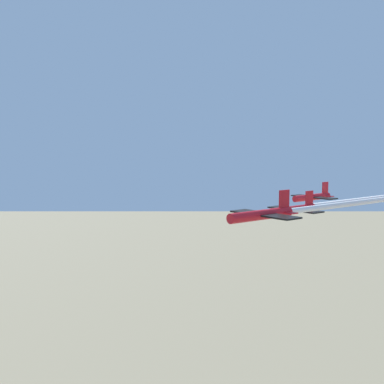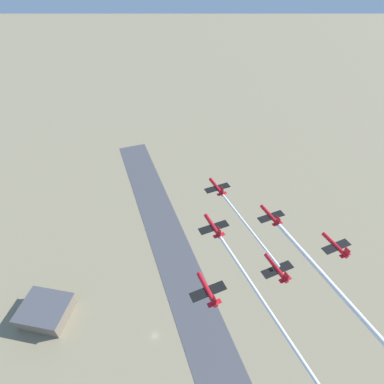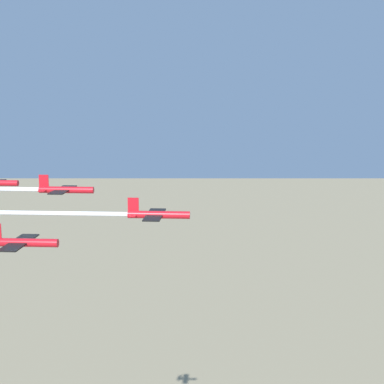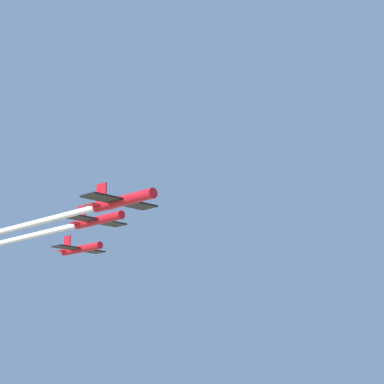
{
  "view_description": "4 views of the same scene",
  "coord_description": "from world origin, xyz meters",
  "px_view_note": "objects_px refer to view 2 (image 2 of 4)",
  "views": [
    {
      "loc": [
        30.59,
        -18.4,
        134.83
      ],
      "look_at": [
        -33.59,
        -13.01,
        128.44
      ],
      "focal_mm": 50.0,
      "sensor_mm": 36.0,
      "label": 1
    },
    {
      "loc": [
        -39.27,
        80.17,
        195.47
      ],
      "look_at": [
        -24.23,
        -1.16,
        124.8
      ],
      "focal_mm": 28.0,
      "sensor_mm": 36.0,
      "label": 2
    },
    {
      "loc": [
        -97.26,
        -61.22,
        144.15
      ],
      "look_at": [
        -26.49,
        -6.77,
        128.8
      ],
      "focal_mm": 50.0,
      "sensor_mm": 36.0,
      "label": 3
    },
    {
      "loc": [
        -41.13,
        -88.47,
        105.57
      ],
      "look_at": [
        -26.24,
        -12.62,
        125.01
      ],
      "focal_mm": 70.0,
      "sensor_mm": 36.0,
      "label": 4
    }
  ],
  "objects_px": {
    "hangar": "(46,311)",
    "jet_0": "(217,187)",
    "jet_2": "(271,216)",
    "jet_3": "(208,290)",
    "jet_5": "(336,246)",
    "jet_1": "(213,227)",
    "jet_4": "(277,269)"
  },
  "relations": [
    {
      "from": "jet_2",
      "to": "jet_4",
      "type": "relative_size",
      "value": 1.0
    },
    {
      "from": "jet_5",
      "to": "jet_1",
      "type": "bearing_deg",
      "value": 150.46
    },
    {
      "from": "jet_1",
      "to": "jet_0",
      "type": "bearing_deg",
      "value": 59.53
    },
    {
      "from": "jet_1",
      "to": "jet_5",
      "type": "height_order",
      "value": "jet_1"
    },
    {
      "from": "jet_3",
      "to": "jet_4",
      "type": "bearing_deg",
      "value": -0.0
    },
    {
      "from": "hangar",
      "to": "jet_5",
      "type": "height_order",
      "value": "jet_5"
    },
    {
      "from": "hangar",
      "to": "jet_1",
      "type": "relative_size",
      "value": 3.22
    },
    {
      "from": "jet_0",
      "to": "jet_5",
      "type": "height_order",
      "value": "jet_0"
    },
    {
      "from": "jet_1",
      "to": "jet_4",
      "type": "xyz_separation_m",
      "value": [
        -19.47,
        9.29,
        -3.74
      ]
    },
    {
      "from": "jet_2",
      "to": "jet_5",
      "type": "xyz_separation_m",
      "value": [
        -19.47,
        9.29,
        -0.17
      ]
    },
    {
      "from": "hangar",
      "to": "jet_2",
      "type": "relative_size",
      "value": 3.22
    },
    {
      "from": "jet_2",
      "to": "jet_3",
      "type": "distance_m",
      "value": 37.89
    },
    {
      "from": "jet_1",
      "to": "jet_3",
      "type": "relative_size",
      "value": 1.0
    },
    {
      "from": "hangar",
      "to": "jet_5",
      "type": "xyz_separation_m",
      "value": [
        -146.32,
        14.19,
        117.47
      ]
    },
    {
      "from": "jet_0",
      "to": "jet_5",
      "type": "bearing_deg",
      "value": -59.53
    },
    {
      "from": "jet_0",
      "to": "jet_5",
      "type": "relative_size",
      "value": 1.0
    },
    {
      "from": "jet_0",
      "to": "jet_2",
      "type": "xyz_separation_m",
      "value": [
        -19.47,
        9.29,
        -2.06
      ]
    },
    {
      "from": "jet_4",
      "to": "jet_1",
      "type": "bearing_deg",
      "value": 120.47
    },
    {
      "from": "jet_2",
      "to": "jet_4",
      "type": "bearing_deg",
      "value": -120.47
    },
    {
      "from": "jet_1",
      "to": "jet_4",
      "type": "height_order",
      "value": "jet_1"
    },
    {
      "from": "hangar",
      "to": "jet_1",
      "type": "distance_m",
      "value": 164.17
    },
    {
      "from": "jet_4",
      "to": "jet_5",
      "type": "distance_m",
      "value": 21.89
    },
    {
      "from": "jet_0",
      "to": "jet_2",
      "type": "bearing_deg",
      "value": -59.53
    },
    {
      "from": "jet_0",
      "to": "jet_3",
      "type": "xyz_separation_m",
      "value": [
        -2.68,
        43.06,
        1.55
      ]
    },
    {
      "from": "hangar",
      "to": "jet_0",
      "type": "xyz_separation_m",
      "value": [
        -107.37,
        -4.39,
        119.7
      ]
    },
    {
      "from": "jet_1",
      "to": "jet_5",
      "type": "relative_size",
      "value": 1.0
    },
    {
      "from": "jet_1",
      "to": "jet_3",
      "type": "distance_m",
      "value": 21.58
    },
    {
      "from": "jet_1",
      "to": "jet_5",
      "type": "distance_m",
      "value": 37.97
    },
    {
      "from": "jet_3",
      "to": "jet_4",
      "type": "relative_size",
      "value": 1.0
    },
    {
      "from": "jet_4",
      "to": "jet_5",
      "type": "bearing_deg",
      "value": 0.0
    },
    {
      "from": "hangar",
      "to": "jet_5",
      "type": "bearing_deg",
      "value": 174.46
    },
    {
      "from": "jet_2",
      "to": "hangar",
      "type": "bearing_deg",
      "value": 143.76
    }
  ]
}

